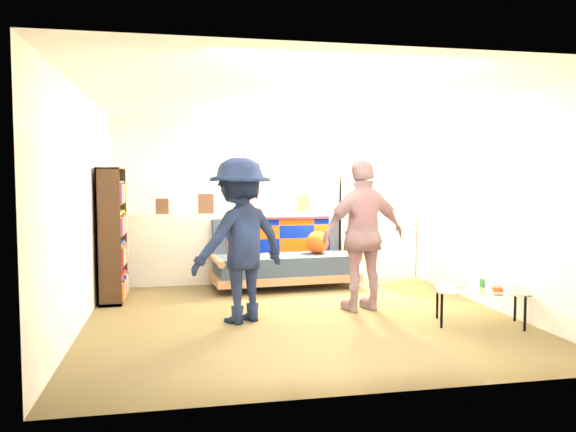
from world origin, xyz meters
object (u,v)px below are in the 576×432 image
object	(u,v)px
coffee_table	(480,291)
floor_lamp	(341,203)
bookshelf	(112,239)
futon_sofa	(284,258)
person_right	(364,235)
person_left	(240,240)

from	to	relation	value
coffee_table	floor_lamp	bearing A→B (deg)	105.46
bookshelf	floor_lamp	distance (m)	3.20
futon_sofa	person_right	world-z (taller)	person_right
coffee_table	person_left	bearing A→B (deg)	165.75
floor_lamp	person_right	world-z (taller)	person_right
futon_sofa	person_right	distance (m)	1.73
futon_sofa	coffee_table	bearing A→B (deg)	-56.19
person_right	futon_sofa	bearing A→B (deg)	-79.37
floor_lamp	bookshelf	bearing A→B (deg)	-168.06
floor_lamp	person_left	world-z (taller)	person_left
person_right	floor_lamp	bearing A→B (deg)	-109.46
futon_sofa	floor_lamp	bearing A→B (deg)	13.65
person_left	coffee_table	bearing A→B (deg)	136.46
bookshelf	floor_lamp	world-z (taller)	bookshelf
futon_sofa	bookshelf	size ratio (longest dim) A/B	1.25
futon_sofa	floor_lamp	world-z (taller)	floor_lamp
coffee_table	person_right	xyz separation A→B (m)	(-0.97, 0.83, 0.51)
futon_sofa	person_left	world-z (taller)	person_left
floor_lamp	person_right	xyz separation A→B (m)	(-0.26, -1.76, -0.28)
floor_lamp	futon_sofa	bearing A→B (deg)	-166.35
futon_sofa	person_left	size ratio (longest dim) A/B	1.19
bookshelf	futon_sofa	bearing A→B (deg)	11.26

